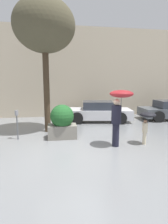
% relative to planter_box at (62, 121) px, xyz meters
% --- Properties ---
extents(ground_plane, '(40.00, 40.00, 0.00)m').
position_rel_planter_box_xyz_m(ground_plane, '(0.22, -1.42, -0.71)').
color(ground_plane, slate).
extents(building_facade, '(18.00, 0.30, 6.00)m').
position_rel_planter_box_xyz_m(building_facade, '(0.22, 5.08, 2.29)').
color(building_facade, '#B7A88E').
rests_on(building_facade, ground).
extents(planter_box, '(1.17, 0.97, 1.41)m').
position_rel_planter_box_xyz_m(planter_box, '(0.00, 0.00, 0.00)').
color(planter_box, gray).
rests_on(planter_box, ground).
extents(person_adult, '(0.82, 0.82, 2.03)m').
position_rel_planter_box_xyz_m(person_adult, '(1.95, -1.32, 0.76)').
color(person_adult, '#1E1E2D').
rests_on(person_adult, ground).
extents(person_child, '(0.57, 0.57, 1.21)m').
position_rel_planter_box_xyz_m(person_child, '(3.07, -1.25, 0.24)').
color(person_child, beige).
rests_on(person_child, ground).
extents(parked_car_near, '(4.14, 2.35, 1.20)m').
position_rel_planter_box_xyz_m(parked_car_near, '(2.23, 3.06, -0.15)').
color(parked_car_near, silver).
rests_on(parked_car_near, ground).
extents(street_tree, '(2.70, 2.70, 5.89)m').
position_rel_planter_box_xyz_m(street_tree, '(-0.66, 1.13, 3.98)').
color(street_tree, '#423323').
rests_on(street_tree, ground).
extents(parking_meter, '(0.14, 0.14, 1.20)m').
position_rel_planter_box_xyz_m(parking_meter, '(-1.80, 0.08, 0.15)').
color(parking_meter, '#595B60').
rests_on(parking_meter, ground).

